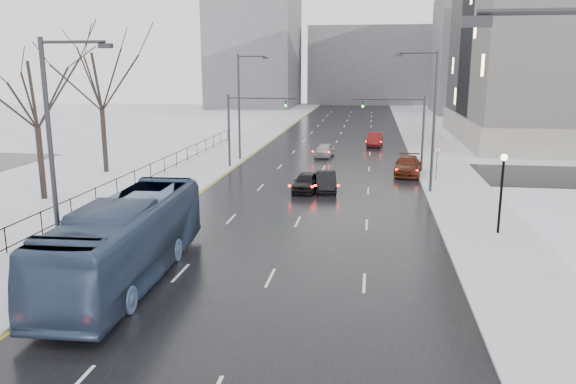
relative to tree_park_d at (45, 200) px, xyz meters
The scene contains 24 objects.
road 31.51m from the tree_park_d, 55.60° to the left, with size 16.00×150.00×0.04m, color black.
cross_road 22.65m from the tree_park_d, 38.19° to the left, with size 130.00×10.00×0.04m, color black.
sidewalk_left 27.01m from the tree_park_d, 74.32° to the left, with size 5.00×150.00×0.16m, color silver.
sidewalk_right 38.43m from the tree_park_d, 42.57° to the left, with size 5.00×150.00×0.16m, color silver.
park_strip 26.09m from the tree_park_d, 94.84° to the left, with size 14.00×150.00×0.12m, color white.
tree_park_d is the anchor object (origin of this frame).
tree_park_e 10.01m from the tree_park_d, 92.29° to the left, with size 9.45×9.45×13.50m, color black, non-canonical shape.
iron_fence 6.31m from the tree_park_d, 39.81° to the right, with size 0.06×70.00×1.30m.
streetlight_r_mid 27.24m from the tree_park_d, 13.01° to the left, with size 2.95×0.25×10.00m.
streetlight_l_near 17.90m from the tree_park_d, 55.47° to the right, with size 2.95×0.25×10.00m.
streetlight_l_far 21.17m from the tree_park_d, 61.85° to the left, with size 2.95×0.25×10.00m.
lamppost_r_mid 29.23m from the tree_park_d, ahead, with size 0.36×0.36×4.28m.
mast_signal_right 29.05m from the tree_park_d, 29.12° to the left, with size 6.10×0.33×6.50m.
mast_signal_left 17.96m from the tree_park_d, 53.20° to the left, with size 6.10×0.33×6.50m.
no_uturn_sign 28.88m from the tree_park_d, 20.32° to the left, with size 0.60×0.06×2.70m.
bldg_far_right 93.70m from the tree_park_d, 60.51° to the left, with size 24.00×20.00×22.00m, color slate.
bldg_far_left 92.17m from the tree_park_d, 92.64° to the left, with size 18.00×22.00×28.00m, color slate.
bldg_far_center 108.59m from the tree_park_d, 78.38° to the left, with size 30.00×18.00×18.00m, color slate.
bus 17.72m from the tree_park_d, 47.58° to the right, with size 2.93×12.54×3.49m, color #354767.
sedan_center_near 18.10m from the tree_park_d, 16.93° to the left, with size 1.60×3.98×1.35m, color black.
sedan_right_near 19.60m from the tree_park_d, 17.16° to the left, with size 1.43×4.11×1.35m, color black.
sedan_right_far 28.15m from the tree_park_d, 27.30° to the left, with size 2.11×5.19×1.51m, color #491B0C.
sedan_center_far 27.54m from the tree_park_d, 51.08° to the left, with size 1.58×3.93×1.34m, color #A3A2A6.
sedan_right_distant 37.31m from the tree_park_d, 53.29° to the left, with size 1.56×4.48×1.48m, color maroon.
Camera 1 is at (4.10, -0.30, 8.91)m, focal length 35.00 mm.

